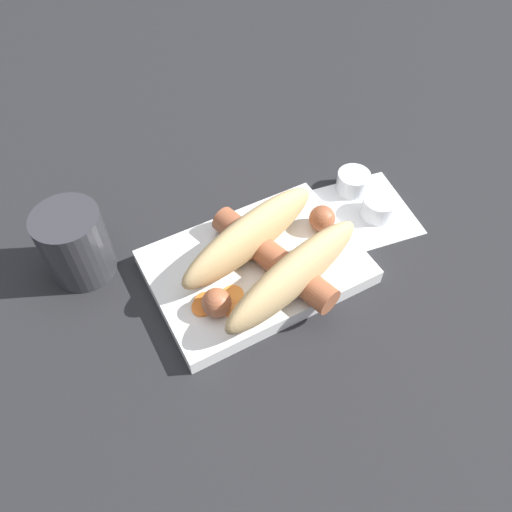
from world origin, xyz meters
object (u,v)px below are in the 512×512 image
object	(u,v)px
drink_glass	(75,244)
food_tray	(256,267)
condiment_cup_near	(378,208)
bread_roll	(270,255)
sausage	(273,258)
condiment_cup_far	(353,183)

from	to	relation	value
drink_glass	food_tray	bearing A→B (deg)	149.52
food_tray	condiment_cup_near	size ratio (longest dim) A/B	5.50
condiment_cup_near	bread_roll	bearing A→B (deg)	8.45
bread_roll	condiment_cup_near	distance (m)	0.19
sausage	condiment_cup_far	size ratio (longest dim) A/B	4.45
condiment_cup_near	condiment_cup_far	bearing A→B (deg)	-88.28
food_tray	condiment_cup_far	distance (m)	0.19
food_tray	condiment_cup_near	world-z (taller)	condiment_cup_near
condiment_cup_far	drink_glass	distance (m)	0.37
bread_roll	sausage	distance (m)	0.02
drink_glass	bread_roll	bearing A→B (deg)	145.58
food_tray	condiment_cup_near	xyz separation A→B (m)	(-0.18, -0.01, 0.00)
food_tray	sausage	xyz separation A→B (m)	(-0.01, 0.02, 0.03)
sausage	condiment_cup_near	size ratio (longest dim) A/B	4.45
food_tray	drink_glass	bearing A→B (deg)	-30.48
condiment_cup_near	condiment_cup_far	distance (m)	0.05
condiment_cup_near	drink_glass	world-z (taller)	drink_glass
food_tray	bread_roll	world-z (taller)	bread_roll
food_tray	sausage	bearing A→B (deg)	129.96
condiment_cup_near	sausage	bearing A→B (deg)	7.08
food_tray	sausage	world-z (taller)	sausage
drink_glass	condiment_cup_near	bearing A→B (deg)	164.69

